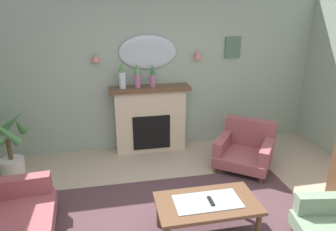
{
  "coord_description": "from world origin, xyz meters",
  "views": [
    {
      "loc": [
        -0.79,
        -2.43,
        2.4
      ],
      "look_at": [
        -0.02,
        1.43,
        1.0
      ],
      "focal_mm": 32.32,
      "sensor_mm": 36.0,
      "label": 1
    }
  ],
  "objects_px": {
    "wall_mirror": "(148,52)",
    "armchair_beside_couch": "(245,148)",
    "wall_sconce_left": "(95,57)",
    "tv_remote": "(211,201)",
    "fireplace": "(150,119)",
    "wall_sconce_right": "(198,54)",
    "mantel_vase_left": "(138,76)",
    "mantel_vase_right": "(153,76)",
    "coffee_table": "(207,206)",
    "potted_plant_corner_palm": "(9,147)",
    "framed_picture": "(233,47)",
    "mantel_vase_centre": "(122,76)"
  },
  "relations": [
    {
      "from": "wall_mirror",
      "to": "armchair_beside_couch",
      "type": "distance_m",
      "value": 2.22
    },
    {
      "from": "wall_sconce_left",
      "to": "tv_remote",
      "type": "height_order",
      "value": "wall_sconce_left"
    },
    {
      "from": "fireplace",
      "to": "wall_sconce_right",
      "type": "distance_m",
      "value": 1.38
    },
    {
      "from": "mantel_vase_left",
      "to": "armchair_beside_couch",
      "type": "distance_m",
      "value": 2.09
    },
    {
      "from": "mantel_vase_right",
      "to": "wall_mirror",
      "type": "height_order",
      "value": "wall_mirror"
    },
    {
      "from": "wall_sconce_left",
      "to": "coffee_table",
      "type": "relative_size",
      "value": 0.13
    },
    {
      "from": "wall_sconce_right",
      "to": "coffee_table",
      "type": "relative_size",
      "value": 0.13
    },
    {
      "from": "coffee_table",
      "to": "armchair_beside_couch",
      "type": "height_order",
      "value": "armchair_beside_couch"
    },
    {
      "from": "wall_sconce_right",
      "to": "armchair_beside_couch",
      "type": "relative_size",
      "value": 0.12
    },
    {
      "from": "tv_remote",
      "to": "potted_plant_corner_palm",
      "type": "bearing_deg",
      "value": 144.46
    },
    {
      "from": "framed_picture",
      "to": "tv_remote",
      "type": "xyz_separation_m",
      "value": [
        -1.18,
        -2.45,
        -1.3
      ]
    },
    {
      "from": "mantel_vase_right",
      "to": "coffee_table",
      "type": "height_order",
      "value": "mantel_vase_right"
    },
    {
      "from": "fireplace",
      "to": "wall_mirror",
      "type": "xyz_separation_m",
      "value": [
        0.0,
        0.14,
        1.14
      ]
    },
    {
      "from": "wall_sconce_left",
      "to": "potted_plant_corner_palm",
      "type": "distance_m",
      "value": 1.86
    },
    {
      "from": "mantel_vase_left",
      "to": "coffee_table",
      "type": "xyz_separation_m",
      "value": [
        0.49,
        -2.26,
        -0.97
      ]
    },
    {
      "from": "coffee_table",
      "to": "potted_plant_corner_palm",
      "type": "bearing_deg",
      "value": 144.33
    },
    {
      "from": "mantel_vase_left",
      "to": "mantel_vase_right",
      "type": "height_order",
      "value": "mantel_vase_left"
    },
    {
      "from": "wall_mirror",
      "to": "coffee_table",
      "type": "relative_size",
      "value": 0.87
    },
    {
      "from": "mantel_vase_right",
      "to": "framed_picture",
      "type": "height_order",
      "value": "framed_picture"
    },
    {
      "from": "wall_mirror",
      "to": "potted_plant_corner_palm",
      "type": "height_order",
      "value": "wall_mirror"
    },
    {
      "from": "fireplace",
      "to": "mantel_vase_centre",
      "type": "height_order",
      "value": "mantel_vase_centre"
    },
    {
      "from": "mantel_vase_left",
      "to": "wall_sconce_left",
      "type": "height_order",
      "value": "wall_sconce_left"
    },
    {
      "from": "wall_sconce_left",
      "to": "wall_sconce_right",
      "type": "distance_m",
      "value": 1.7
    },
    {
      "from": "coffee_table",
      "to": "potted_plant_corner_palm",
      "type": "distance_m",
      "value": 3.01
    },
    {
      "from": "coffee_table",
      "to": "tv_remote",
      "type": "relative_size",
      "value": 6.88
    },
    {
      "from": "armchair_beside_couch",
      "to": "potted_plant_corner_palm",
      "type": "relative_size",
      "value": 1.1
    },
    {
      "from": "framed_picture",
      "to": "coffee_table",
      "type": "xyz_separation_m",
      "value": [
        -1.21,
        -2.44,
        -1.37
      ]
    },
    {
      "from": "framed_picture",
      "to": "tv_remote",
      "type": "distance_m",
      "value": 3.01
    },
    {
      "from": "fireplace",
      "to": "coffee_table",
      "type": "bearing_deg",
      "value": -82.83
    },
    {
      "from": "mantel_vase_centre",
      "to": "framed_picture",
      "type": "bearing_deg",
      "value": 5.27
    },
    {
      "from": "mantel_vase_right",
      "to": "fireplace",
      "type": "bearing_deg",
      "value": 150.47
    },
    {
      "from": "wall_mirror",
      "to": "tv_remote",
      "type": "relative_size",
      "value": 6.0
    },
    {
      "from": "wall_mirror",
      "to": "armchair_beside_couch",
      "type": "bearing_deg",
      "value": -35.76
    },
    {
      "from": "mantel_vase_left",
      "to": "wall_sconce_left",
      "type": "relative_size",
      "value": 2.81
    },
    {
      "from": "armchair_beside_couch",
      "to": "tv_remote",
      "type": "bearing_deg",
      "value": -126.95
    },
    {
      "from": "wall_sconce_right",
      "to": "framed_picture",
      "type": "xyz_separation_m",
      "value": [
        0.65,
        0.06,
        0.09
      ]
    },
    {
      "from": "wall_mirror",
      "to": "tv_remote",
      "type": "xyz_separation_m",
      "value": [
        0.32,
        -2.44,
        -1.26
      ]
    },
    {
      "from": "wall_mirror",
      "to": "armchair_beside_couch",
      "type": "relative_size",
      "value": 0.84
    },
    {
      "from": "wall_sconce_left",
      "to": "tv_remote",
      "type": "relative_size",
      "value": 0.88
    },
    {
      "from": "mantel_vase_left",
      "to": "armchair_beside_couch",
      "type": "relative_size",
      "value": 0.35
    },
    {
      "from": "mantel_vase_left",
      "to": "framed_picture",
      "type": "relative_size",
      "value": 1.09
    },
    {
      "from": "mantel_vase_centre",
      "to": "mantel_vase_left",
      "type": "bearing_deg",
      "value": -0.0
    },
    {
      "from": "mantel_vase_left",
      "to": "potted_plant_corner_palm",
      "type": "distance_m",
      "value": 2.2
    },
    {
      "from": "mantel_vase_left",
      "to": "tv_remote",
      "type": "distance_m",
      "value": 2.5
    },
    {
      "from": "wall_mirror",
      "to": "framed_picture",
      "type": "distance_m",
      "value": 1.5
    },
    {
      "from": "framed_picture",
      "to": "tv_remote",
      "type": "height_order",
      "value": "framed_picture"
    },
    {
      "from": "armchair_beside_couch",
      "to": "wall_sconce_right",
      "type": "bearing_deg",
      "value": 119.79
    },
    {
      "from": "mantel_vase_right",
      "to": "mantel_vase_centre",
      "type": "bearing_deg",
      "value": 180.0
    },
    {
      "from": "wall_mirror",
      "to": "framed_picture",
      "type": "height_order",
      "value": "wall_mirror"
    },
    {
      "from": "mantel_vase_right",
      "to": "framed_picture",
      "type": "bearing_deg",
      "value": 7.08
    }
  ]
}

